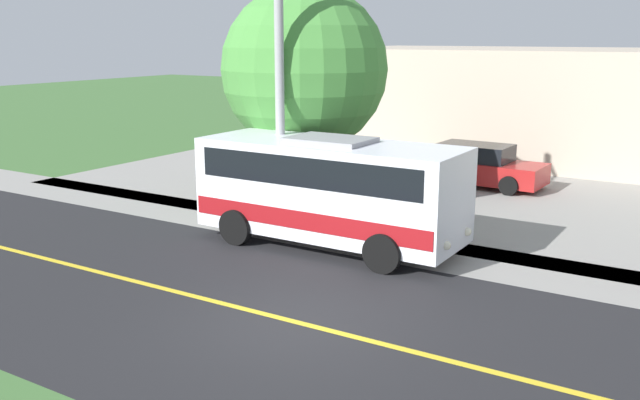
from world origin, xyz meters
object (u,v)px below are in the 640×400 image
Objects in this scene: parked_car_near at (479,166)px; tree_curbside at (304,69)px; shuttle_bus_front at (330,187)px; street_light_pole at (277,49)px; commercial_building at (566,103)px.

tree_curbside is at bearing -29.51° from parked_car_near.
shuttle_bus_front is at bearing 41.97° from tree_curbside.
street_light_pole is 1.96× the size of parked_car_near.
shuttle_bus_front is at bearing -4.63° from parked_car_near.
parked_car_near is at bearing 163.11° from street_light_pole.
tree_curbside reaches higher than shuttle_bus_front.
commercial_building is at bearing 162.69° from tree_curbside.
shuttle_bus_front is 17.04m from commercial_building.
shuttle_bus_front is 1.51× the size of parked_car_near.
commercial_building reaches higher than shuttle_bus_front.
street_light_pole is at bearing 17.56° from tree_curbside.
commercial_building is at bearing 167.81° from street_light_pole.
commercial_building reaches higher than parked_car_near.
commercial_building is at bearing 172.91° from parked_car_near.
tree_curbside is at bearing -162.44° from street_light_pole.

